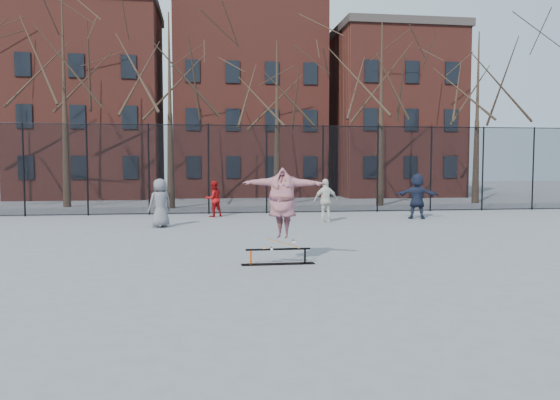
{
  "coord_description": "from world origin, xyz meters",
  "views": [
    {
      "loc": [
        -1.61,
        -11.48,
        2.32
      ],
      "look_at": [
        0.2,
        1.5,
        1.41
      ],
      "focal_mm": 35.0,
      "sensor_mm": 36.0,
      "label": 1
    }
  ],
  "objects": [
    {
      "name": "rowhouses",
      "position": [
        0.72,
        26.0,
        6.06
      ],
      "size": [
        29.0,
        7.0,
        13.0
      ],
      "color": "#5D261E",
      "rests_on": "ground"
    },
    {
      "name": "ground",
      "position": [
        0.0,
        0.0,
        0.0
      ],
      "size": [
        100.0,
        100.0,
        0.0
      ],
      "primitive_type": "plane",
      "color": "slate"
    },
    {
      "name": "fence",
      "position": [
        -0.01,
        13.0,
        2.05
      ],
      "size": [
        34.03,
        0.07,
        4.0
      ],
      "color": "black",
      "rests_on": "ground"
    },
    {
      "name": "bystander_red",
      "position": [
        -1.21,
        11.73,
        0.76
      ],
      "size": [
        0.92,
        0.85,
        1.52
      ],
      "primitive_type": "imported",
      "rotation": [
        0.0,
        0.0,
        3.61
      ],
      "color": "#9C0D10",
      "rests_on": "ground"
    },
    {
      "name": "skater",
      "position": [
        0.15,
        0.68,
        1.26
      ],
      "size": [
        2.01,
        1.23,
        1.59
      ],
      "primitive_type": "imported",
      "rotation": [
        0.0,
        0.0,
        -0.39
      ],
      "color": "#5E3483",
      "rests_on": "skateboard"
    },
    {
      "name": "skateboard",
      "position": [
        0.15,
        0.68,
        0.42
      ],
      "size": [
        0.83,
        0.2,
        0.1
      ],
      "primitive_type": null,
      "color": "olive",
      "rests_on": "skate_rail"
    },
    {
      "name": "bystander_grey",
      "position": [
        -3.16,
        8.2,
        0.87
      ],
      "size": [
        1.01,
        0.9,
        1.74
      ],
      "primitive_type": "imported",
      "rotation": [
        0.0,
        0.0,
        3.65
      ],
      "color": "slate",
      "rests_on": "ground"
    },
    {
      "name": "skate_rail",
      "position": [
        0.05,
        0.68,
        0.14
      ],
      "size": [
        1.68,
        0.26,
        0.37
      ],
      "color": "black",
      "rests_on": "ground"
    },
    {
      "name": "tree_row",
      "position": [
        -0.25,
        17.15,
        7.36
      ],
      "size": [
        33.66,
        7.46,
        10.67
      ],
      "color": "black",
      "rests_on": "ground"
    },
    {
      "name": "bystander_white",
      "position": [
        3.05,
        9.05,
        0.84
      ],
      "size": [
        1.02,
        0.51,
        1.67
      ],
      "primitive_type": "imported",
      "rotation": [
        0.0,
        0.0,
        3.25
      ],
      "color": "silver",
      "rests_on": "ground"
    },
    {
      "name": "bystander_navy",
      "position": [
        7.02,
        9.75,
        0.93
      ],
      "size": [
        1.81,
        1.08,
        1.86
      ],
      "primitive_type": "imported",
      "rotation": [
        0.0,
        0.0,
        2.81
      ],
      "color": "#1C2238",
      "rests_on": "ground"
    }
  ]
}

